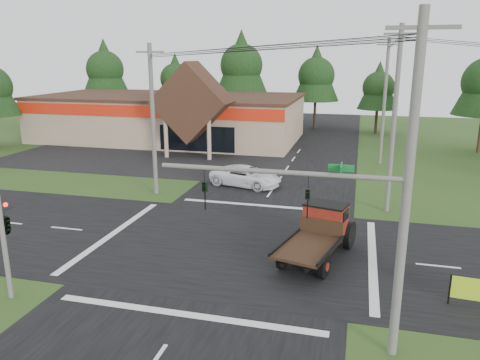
% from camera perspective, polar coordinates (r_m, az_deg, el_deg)
% --- Properties ---
extents(ground, '(120.00, 120.00, 0.00)m').
position_cam_1_polar(ground, '(24.74, -0.72, -8.03)').
color(ground, '#264318').
rests_on(ground, ground).
extents(road_ns, '(12.00, 120.00, 0.02)m').
position_cam_1_polar(road_ns, '(24.74, -0.72, -8.01)').
color(road_ns, black).
rests_on(road_ns, ground).
extents(road_ew, '(120.00, 12.00, 0.02)m').
position_cam_1_polar(road_ew, '(24.74, -0.72, -8.00)').
color(road_ew, black).
rests_on(road_ew, ground).
extents(parking_apron, '(28.00, 14.00, 0.02)m').
position_cam_1_polar(parking_apron, '(46.60, -11.33, 2.67)').
color(parking_apron, black).
rests_on(parking_apron, ground).
extents(cvs_building, '(30.40, 18.20, 9.19)m').
position_cam_1_polar(cvs_building, '(56.35, -8.42, 7.72)').
color(cvs_building, tan).
rests_on(cvs_building, ground).
extents(traffic_signal_mast, '(8.12, 0.24, 7.00)m').
position_cam_1_polar(traffic_signal_mast, '(15.40, 13.04, -5.26)').
color(traffic_signal_mast, '#595651').
rests_on(traffic_signal_mast, ground).
extents(traffic_signal_corner, '(0.53, 2.48, 4.40)m').
position_cam_1_polar(traffic_signal_corner, '(20.83, -26.87, -3.83)').
color(traffic_signal_corner, '#595651').
rests_on(traffic_signal_corner, ground).
extents(utility_pole_nr, '(2.00, 0.30, 11.00)m').
position_cam_1_polar(utility_pole_nr, '(15.11, 19.69, -1.31)').
color(utility_pole_nr, '#595651').
rests_on(utility_pole_nr, ground).
extents(utility_pole_nw, '(2.00, 0.30, 10.50)m').
position_cam_1_polar(utility_pole_nw, '(33.36, -10.57, 7.31)').
color(utility_pole_nw, '#595651').
rests_on(utility_pole_nw, ground).
extents(utility_pole_ne, '(2.00, 0.30, 11.50)m').
position_cam_1_polar(utility_pole_ne, '(30.30, 18.27, 7.04)').
color(utility_pole_ne, '#595651').
rests_on(utility_pole_ne, ground).
extents(utility_pole_n, '(2.00, 0.30, 11.20)m').
position_cam_1_polar(utility_pole_n, '(44.22, 17.20, 9.17)').
color(utility_pole_n, '#595651').
rests_on(utility_pole_n, ground).
extents(tree_row_a, '(6.72, 6.72, 12.12)m').
position_cam_1_polar(tree_row_a, '(71.69, -16.15, 13.03)').
color(tree_row_a, '#332316').
rests_on(tree_row_a, ground).
extents(tree_row_b, '(5.60, 5.60, 10.10)m').
position_cam_1_polar(tree_row_b, '(69.13, -7.87, 12.30)').
color(tree_row_b, '#332316').
rests_on(tree_row_b, ground).
extents(tree_row_c, '(7.28, 7.28, 13.13)m').
position_cam_1_polar(tree_row_c, '(65.00, 0.18, 14.06)').
color(tree_row_c, '#332316').
rests_on(tree_row_c, ground).
extents(tree_row_d, '(6.16, 6.16, 11.11)m').
position_cam_1_polar(tree_row_d, '(64.32, 9.29, 12.67)').
color(tree_row_d, '#332316').
rests_on(tree_row_d, ground).
extents(tree_row_e, '(5.04, 5.04, 9.09)m').
position_cam_1_polar(tree_row_e, '(62.14, 16.55, 10.94)').
color(tree_row_e, '#332316').
rests_on(tree_row_e, ground).
extents(antique_flatbed_truck, '(3.77, 6.49, 2.55)m').
position_cam_1_polar(antique_flatbed_truck, '(23.06, 9.37, -6.57)').
color(antique_flatbed_truck, '#63160E').
rests_on(antique_flatbed_truck, ground).
extents(white_pickup, '(5.91, 3.74, 1.52)m').
position_cam_1_polar(white_pickup, '(35.69, 0.71, 0.48)').
color(white_pickup, white).
rests_on(white_pickup, ground).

